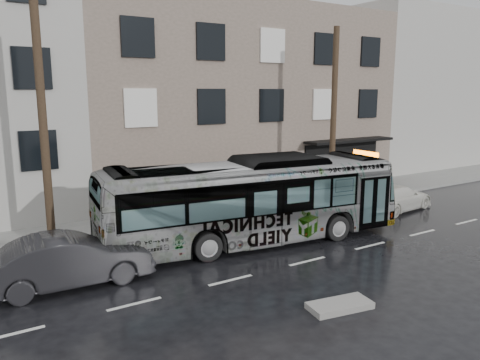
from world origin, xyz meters
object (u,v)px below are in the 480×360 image
object	(u,v)px
utility_pole_rear	(43,129)
bus	(252,201)
sign_post	(346,178)
dark_sedan	(70,260)
utility_pole_front	(333,117)
white_sedan	(396,197)

from	to	relation	value
utility_pole_rear	bus	size ratio (longest dim) A/B	0.73
sign_post	dark_sedan	size ratio (longest dim) A/B	0.48
utility_pole_front	utility_pole_rear	distance (m)	14.00
utility_pole_front	utility_pole_rear	size ratio (longest dim) A/B	1.00
utility_pole_rear	sign_post	size ratio (longest dim) A/B	3.75
utility_pole_front	bus	world-z (taller)	utility_pole_front
utility_pole_front	bus	xyz separation A→B (m)	(-6.99, -2.95, -2.94)
utility_pole_front	bus	distance (m)	8.14
utility_pole_rear	white_sedan	xyz separation A→B (m)	(16.06, -2.55, -3.98)
white_sedan	utility_pole_front	bearing A→B (deg)	31.08
utility_pole_front	dark_sedan	world-z (taller)	utility_pole_front
dark_sedan	utility_pole_front	bearing A→B (deg)	-73.75
sign_post	bus	xyz separation A→B (m)	(-8.09, -2.95, 0.36)
sign_post	bus	size ratio (longest dim) A/B	0.20
utility_pole_front	white_sedan	distance (m)	5.16
bus	dark_sedan	bearing A→B (deg)	101.45
utility_pole_front	white_sedan	bearing A→B (deg)	-51.07
utility_pole_front	dark_sedan	distance (m)	15.03
sign_post	white_sedan	size ratio (longest dim) A/B	0.52
white_sedan	dark_sedan	size ratio (longest dim) A/B	0.93
sign_post	bus	world-z (taller)	bus
utility_pole_front	sign_post	world-z (taller)	utility_pole_front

